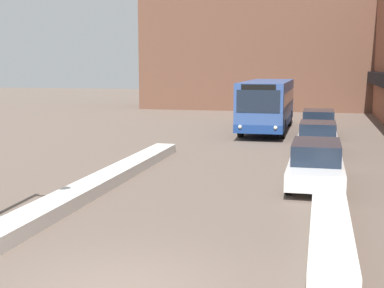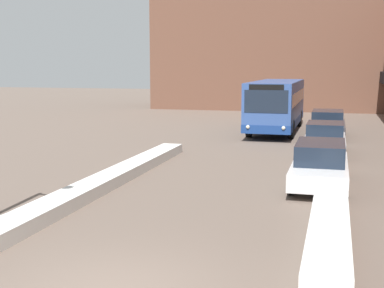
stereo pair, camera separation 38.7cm
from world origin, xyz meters
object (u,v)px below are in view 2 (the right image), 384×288
at_px(parked_car_middle, 325,138).
at_px(parked_car_back, 327,124).
at_px(city_bus, 277,104).
at_px(parked_car_front, 320,164).

height_order(parked_car_middle, parked_car_back, parked_car_back).
height_order(city_bus, parked_car_back, city_bus).
bearing_deg(parked_car_back, parked_car_middle, -90.00).
distance_m(parked_car_front, parked_car_middle, 6.61).
bearing_deg(parked_car_back, parked_car_front, -90.00).
distance_m(city_bus, parked_car_front, 14.94).
relative_size(parked_car_front, parked_car_middle, 1.15).
bearing_deg(parked_car_middle, parked_car_back, 90.00).
xyz_separation_m(city_bus, parked_car_front, (3.04, -14.60, -0.94)).
distance_m(city_bus, parked_car_middle, 8.60).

